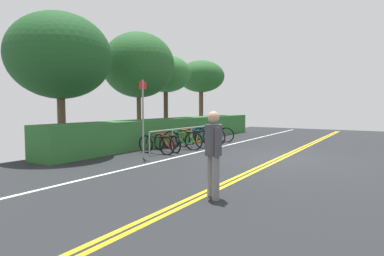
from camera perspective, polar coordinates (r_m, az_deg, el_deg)
The scene contains 19 objects.
ground_plane at distance 11.05m, azimuth 15.60°, elevation -5.32°, with size 29.57×13.83×0.05m, color #232628.
centre_line_yellow_inner at distance 11.02m, azimuth 16.00°, elevation -5.21°, with size 26.61×0.10×0.00m, color gold.
centre_line_yellow_outer at distance 11.07m, azimuth 15.20°, elevation -5.16°, with size 26.61×0.10×0.00m, color gold.
bike_lane_stripe_white at distance 12.24m, azimuth 1.79°, elevation -4.16°, with size 26.61×0.12×0.00m, color white.
bike_rack at distance 13.37m, azimuth -0.09°, elevation -0.78°, with size 5.55×0.05×0.85m.
bicycle_0 at distance 11.65m, azimuth -6.44°, elevation -2.98°, with size 0.46×1.68×0.70m.
bicycle_1 at distance 12.17m, azimuth -4.50°, elevation -2.69°, with size 0.64×1.65×0.70m.
bicycle_2 at distance 12.68m, azimuth -1.74°, elevation -2.21°, with size 0.50×1.71×0.78m.
bicycle_3 at distance 13.32m, azimuth 0.10°, elevation -1.94°, with size 0.46×1.73×0.77m.
bicycle_4 at distance 14.04m, azimuth 1.37°, elevation -1.69°, with size 0.46×1.76×0.75m.
bicycle_5 at distance 14.60m, azimuth 3.03°, elevation -1.41°, with size 0.46×1.83×0.78m.
bicycle_6 at distance 15.42m, azimuth 4.24°, elevation -1.17°, with size 0.67×1.72×0.76m.
pedestrian at distance 5.95m, azimuth 3.84°, elevation -3.70°, with size 0.36×0.39×1.63m.
sign_post_near at distance 10.53m, azimuth -8.77°, elevation 2.83°, with size 0.36×0.06×2.58m.
hedge_backdrop at distance 15.63m, azimuth -2.87°, elevation -0.31°, with size 14.50×1.23×1.14m, color #2D6B30.
tree_near_left at distance 12.18m, azimuth -22.55°, elevation 11.75°, with size 3.52×3.52×4.93m.
tree_mid at distance 15.02m, azimuth -9.55°, elevation 10.99°, with size 3.29×3.29×5.07m.
tree_far_right at distance 16.98m, azimuth -4.74°, elevation 9.57°, with size 2.66×2.66×4.38m.
tree_extra at distance 20.81m, azimuth 1.64°, elevation 9.13°, with size 3.00×3.00×4.65m.
Camera 1 is at (-10.47, -3.07, 1.72)m, focal length 29.84 mm.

